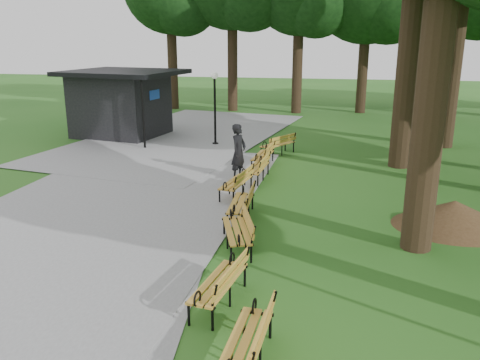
% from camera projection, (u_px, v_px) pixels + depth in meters
% --- Properties ---
extents(ground, '(100.00, 100.00, 0.00)m').
position_uv_depth(ground, '(211.00, 272.00, 10.52)').
color(ground, '#235B1A').
rests_on(ground, ground).
extents(path, '(12.00, 38.00, 0.06)m').
position_uv_depth(path, '(99.00, 211.00, 14.05)').
color(path, gray).
rests_on(path, ground).
extents(person, '(0.66, 0.81, 1.93)m').
position_uv_depth(person, '(239.00, 152.00, 17.05)').
color(person, black).
rests_on(person, ground).
extents(kiosk, '(5.84, 5.31, 3.21)m').
position_uv_depth(kiosk, '(120.00, 103.00, 24.40)').
color(kiosk, black).
rests_on(kiosk, ground).
extents(lamp_post, '(0.32, 0.32, 3.28)m').
position_uv_depth(lamp_post, '(215.00, 93.00, 22.06)').
color(lamp_post, black).
rests_on(lamp_post, ground).
extents(dirt_mound, '(2.59, 2.59, 0.72)m').
position_uv_depth(dirt_mound, '(454.00, 214.00, 12.86)').
color(dirt_mound, '#47301C').
rests_on(dirt_mound, ground).
extents(bench_1, '(0.75, 1.93, 0.88)m').
position_uv_depth(bench_1, '(246.00, 341.00, 7.37)').
color(bench_1, gold).
rests_on(bench_1, ground).
extents(bench_2, '(0.94, 1.98, 0.88)m').
position_uv_depth(bench_2, '(219.00, 283.00, 9.11)').
color(bench_2, gold).
rests_on(bench_2, ground).
extents(bench_3, '(1.19, 2.00, 0.88)m').
position_uv_depth(bench_3, '(237.00, 231.00, 11.55)').
color(bench_3, gold).
rests_on(bench_3, ground).
extents(bench_4, '(0.71, 1.92, 0.88)m').
position_uv_depth(bench_4, '(241.00, 203.00, 13.43)').
color(bench_4, gold).
rests_on(bench_4, ground).
extents(bench_5, '(0.93, 1.98, 0.88)m').
position_uv_depth(bench_5, '(236.00, 182.00, 15.34)').
color(bench_5, gold).
rests_on(bench_5, ground).
extents(bench_6, '(0.78, 1.94, 0.88)m').
position_uv_depth(bench_6, '(257.00, 168.00, 17.04)').
color(bench_6, gold).
rests_on(bench_6, ground).
extents(bench_7, '(0.80, 1.95, 0.88)m').
position_uv_depth(bench_7, '(263.00, 155.00, 18.79)').
color(bench_7, gold).
rests_on(bench_7, ground).
extents(bench_8, '(1.53, 1.96, 0.88)m').
position_uv_depth(bench_8, '(278.00, 144.00, 20.71)').
color(bench_8, gold).
rests_on(bench_8, ground).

